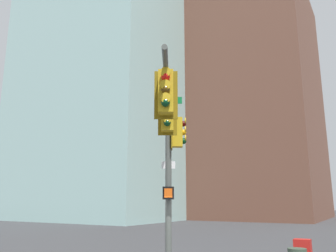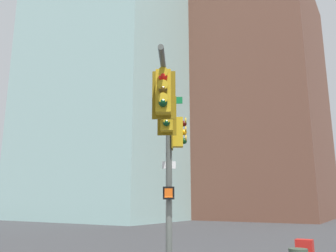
{
  "view_description": "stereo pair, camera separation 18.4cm",
  "coord_description": "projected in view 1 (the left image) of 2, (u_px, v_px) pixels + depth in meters",
  "views": [
    {
      "loc": [
        9.37,
        5.45,
        2.34
      ],
      "look_at": [
        0.3,
        0.08,
        4.65
      ],
      "focal_mm": 36.94,
      "sensor_mm": 36.0,
      "label": 1
    },
    {
      "loc": [
        9.28,
        5.61,
        2.34
      ],
      "look_at": [
        0.3,
        0.08,
        4.65
      ],
      "focal_mm": 36.94,
      "sensor_mm": 36.0,
      "label": 2
    }
  ],
  "objects": [
    {
      "name": "building_brick_nearside",
      "position": [
        130.0,
        78.0,
        56.69
      ],
      "size": [
        20.87,
        18.68,
        44.25
      ],
      "primitive_type": "cube",
      "color": "brown",
      "rests_on": "ground_plane"
    },
    {
      "name": "signal_pole_assembly",
      "position": [
        170.0,
        137.0,
        10.26
      ],
      "size": [
        4.88,
        3.01,
        6.01
      ],
      "rotation": [
        0.0,
        0.0,
        0.52
      ],
      "color": "#4C514C",
      "rests_on": "ground_plane"
    },
    {
      "name": "building_brick_midblock",
      "position": [
        252.0,
        103.0,
        53.98
      ],
      "size": [
        21.43,
        18.3,
        34.9
      ],
      "primitive_type": "cube",
      "color": "brown",
      "rests_on": "ground_plane"
    },
    {
      "name": "building_glass_tower",
      "position": [
        119.0,
        29.0,
        55.23
      ],
      "size": [
        23.28,
        22.38,
        58.6
      ],
      "primitive_type": "cube",
      "color": "#9EC6C1",
      "rests_on": "ground_plane"
    }
  ]
}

